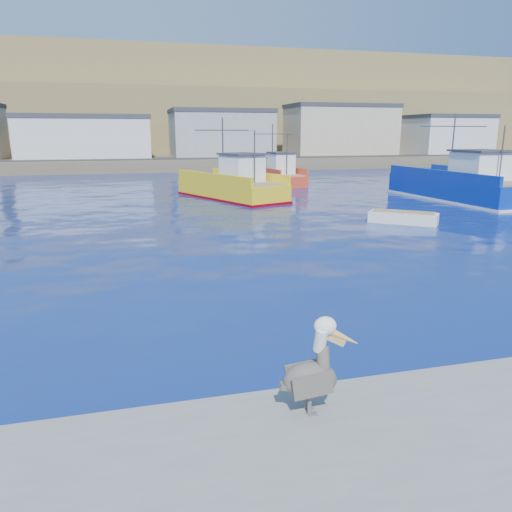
{
  "coord_description": "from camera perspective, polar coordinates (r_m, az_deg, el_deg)",
  "views": [
    {
      "loc": [
        -5.11,
        -11.14,
        5.19
      ],
      "look_at": [
        -0.97,
        4.46,
        1.19
      ],
      "focal_mm": 35.0,
      "sensor_mm": 36.0,
      "label": 1
    }
  ],
  "objects": [
    {
      "name": "far_shore",
      "position": [
        120.52,
        -12.9,
        15.38
      ],
      "size": [
        200.0,
        81.0,
        24.0
      ],
      "color": "brown",
      "rests_on": "ground"
    },
    {
      "name": "boat_orange",
      "position": [
        51.72,
        2.41,
        9.28
      ],
      "size": [
        4.42,
        8.6,
        6.07
      ],
      "color": "red",
      "rests_on": "ground"
    },
    {
      "name": "skiff_far",
      "position": [
        51.29,
        16.6,
        7.8
      ],
      "size": [
        3.42,
        3.04,
        0.74
      ],
      "color": "silver",
      "rests_on": "ground"
    },
    {
      "name": "dock_bollards",
      "position": [
        10.64,
        19.85,
        -12.26
      ],
      "size": [
        36.2,
        0.2,
        0.3
      ],
      "color": "#4C4C4C",
      "rests_on": "dock"
    },
    {
      "name": "ground",
      "position": [
        13.31,
        9.1,
        -9.23
      ],
      "size": [
        260.0,
        260.0,
        0.0
      ],
      "primitive_type": "plane",
      "color": "#06154F",
      "rests_on": "ground"
    },
    {
      "name": "skiff_mid",
      "position": [
        30.75,
        16.47,
        4.13
      ],
      "size": [
        3.86,
        3.54,
        0.85
      ],
      "color": "silver",
      "rests_on": "ground"
    },
    {
      "name": "pelican",
      "position": [
        8.76,
        6.54,
        -13.06
      ],
      "size": [
        1.4,
        0.63,
        1.72
      ],
      "color": "#595451",
      "rests_on": "dock"
    },
    {
      "name": "trawler_yellow_b",
      "position": [
        40.67,
        -2.69,
        8.01
      ],
      "size": [
        7.65,
        11.55,
        6.47
      ],
      "color": "yellow",
      "rests_on": "ground"
    },
    {
      "name": "trawler_blue",
      "position": [
        42.86,
        22.56,
        7.44
      ],
      "size": [
        6.36,
        13.51,
        6.76
      ],
      "color": "#092A9C",
      "rests_on": "ground"
    }
  ]
}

